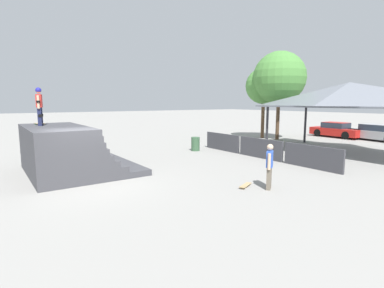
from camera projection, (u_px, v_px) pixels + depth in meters
ground_plane at (89, 184)px, 11.06m from camera, size 160.00×160.00×0.00m
quarter_pipe_ramp at (66, 152)px, 12.69m from camera, size 5.00×4.25×2.01m
skater_on_deck at (39, 104)px, 12.64m from camera, size 0.69×0.33×1.61m
skateboard_on_deck at (40, 124)px, 13.15m from camera, size 0.86×0.34×0.09m
bystander_walking at (270, 164)px, 10.36m from camera, size 0.46×0.57×1.58m
skateboard_on_ground at (245, 185)px, 10.68m from camera, size 0.53×0.82×0.09m
barrier_fence at (260, 148)px, 16.13m from camera, size 9.22×0.12×1.05m
pavilion_shelter at (349, 95)px, 17.33m from camera, size 9.85×4.92×4.13m
tree_beside_pavilion at (264, 86)px, 24.64m from camera, size 2.97×2.97×5.80m
tree_far_back at (279, 78)px, 23.46m from camera, size 4.10×4.10×6.93m
trash_bin at (195, 144)px, 18.52m from camera, size 0.52×0.52×0.85m
parked_car_red at (336, 130)px, 25.53m from camera, size 4.28×1.84×1.27m
parked_car_silver at (377, 133)px, 23.29m from camera, size 4.69×2.37×1.27m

